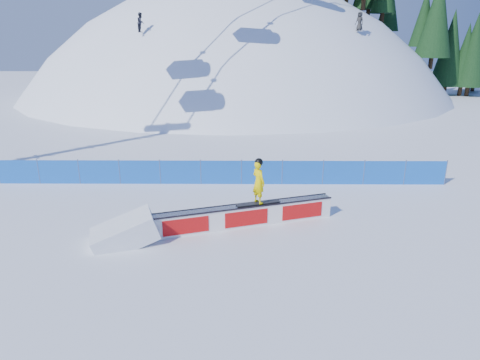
{
  "coord_description": "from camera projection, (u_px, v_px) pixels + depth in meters",
  "views": [
    {
      "loc": [
        1.09,
        -15.51,
        6.87
      ],
      "look_at": [
        0.95,
        1.17,
        1.32
      ],
      "focal_mm": 32.0,
      "sensor_mm": 36.0,
      "label": 1
    }
  ],
  "objects": [
    {
      "name": "rail_box",
      "position": [
        245.0,
        216.0,
        16.33
      ],
      "size": [
        6.93,
        2.71,
        0.86
      ],
      "rotation": [
        0.0,
        0.0,
        0.32
      ],
      "color": "white",
      "rests_on": "ground"
    },
    {
      "name": "treeline",
      "position": [
        418.0,
        9.0,
        52.24
      ],
      "size": [
        23.85,
        13.83,
        21.69
      ],
      "color": "black",
      "rests_on": "ground"
    },
    {
      "name": "snow_ramp",
      "position": [
        126.0,
        242.0,
        15.17
      ],
      "size": [
        2.71,
        2.14,
        1.47
      ],
      "primitive_type": null,
      "rotation": [
        0.0,
        -0.31,
        0.32
      ],
      "color": "white",
      "rests_on": "ground"
    },
    {
      "name": "ground",
      "position": [
        216.0,
        221.0,
        16.89
      ],
      "size": [
        160.0,
        160.0,
        0.0
      ],
      "primitive_type": "plane",
      "color": "white",
      "rests_on": "ground"
    },
    {
      "name": "safety_fence",
      "position": [
        221.0,
        172.0,
        20.97
      ],
      "size": [
        22.05,
        0.05,
        1.3
      ],
      "color": "blue",
      "rests_on": "ground"
    },
    {
      "name": "snow_hill",
      "position": [
        236.0,
        217.0,
        62.43
      ],
      "size": [
        64.0,
        64.0,
        64.0
      ],
      "color": "white",
      "rests_on": "ground"
    },
    {
      "name": "snowboarder",
      "position": [
        259.0,
        182.0,
        16.08
      ],
      "size": [
        1.73,
        0.83,
        1.79
      ],
      "rotation": [
        0.0,
        0.0,
        2.22
      ],
      "color": "black",
      "rests_on": "rail_box"
    }
  ]
}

